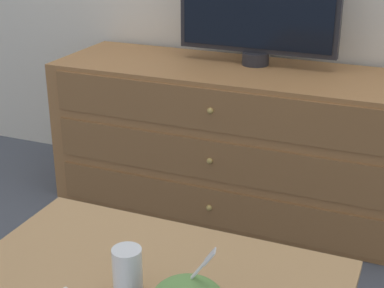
% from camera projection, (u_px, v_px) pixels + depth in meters
% --- Properties ---
extents(ground_plane, '(12.00, 12.00, 0.00)m').
position_uv_depth(ground_plane, '(253.00, 180.00, 2.84)').
color(ground_plane, '#474C56').
extents(dresser, '(1.49, 0.51, 0.62)m').
position_uv_depth(dresser, '(231.00, 139.00, 2.50)').
color(dresser, '#9E6B3D').
rests_on(dresser, ground_plane).
extents(drink_cup, '(0.06, 0.06, 0.10)m').
position_uv_depth(drink_cup, '(128.00, 272.00, 1.26)').
color(drink_cup, '#9E6638').
rests_on(drink_cup, coffee_table).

